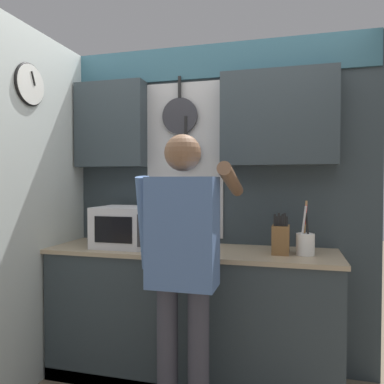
{
  "coord_description": "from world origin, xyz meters",
  "views": [
    {
      "loc": [
        0.68,
        -2.53,
        1.41
      ],
      "look_at": [
        -0.04,
        0.18,
        1.32
      ],
      "focal_mm": 35.0,
      "sensor_mm": 36.0,
      "label": 1
    }
  ],
  "objects_px": {
    "utensil_crock": "(305,242)",
    "person": "(183,255)",
    "microwave": "(132,227)",
    "knife_block": "(281,239)"
  },
  "relations": [
    {
      "from": "knife_block",
      "to": "person",
      "type": "bearing_deg",
      "value": -135.25
    },
    {
      "from": "microwave",
      "to": "person",
      "type": "xyz_separation_m",
      "value": [
        0.54,
        -0.51,
        -0.08
      ]
    },
    {
      "from": "utensil_crock",
      "to": "person",
      "type": "height_order",
      "value": "person"
    },
    {
      "from": "knife_block",
      "to": "utensil_crock",
      "type": "relative_size",
      "value": 0.77
    },
    {
      "from": "knife_block",
      "to": "utensil_crock",
      "type": "height_order",
      "value": "utensil_crock"
    },
    {
      "from": "microwave",
      "to": "person",
      "type": "height_order",
      "value": "person"
    },
    {
      "from": "microwave",
      "to": "knife_block",
      "type": "xyz_separation_m",
      "value": [
        1.05,
        0.0,
        -0.05
      ]
    },
    {
      "from": "microwave",
      "to": "knife_block",
      "type": "distance_m",
      "value": 1.05
    },
    {
      "from": "person",
      "to": "microwave",
      "type": "bearing_deg",
      "value": 136.26
    },
    {
      "from": "knife_block",
      "to": "person",
      "type": "height_order",
      "value": "person"
    }
  ]
}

